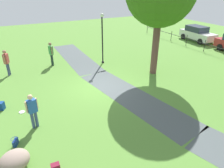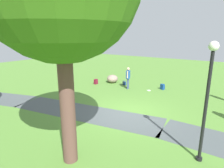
# 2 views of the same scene
# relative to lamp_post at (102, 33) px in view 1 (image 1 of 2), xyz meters

# --- Properties ---
(ground_plane) EXTENTS (48.00, 48.00, 0.00)m
(ground_plane) POSITION_rel_lamp_post_xyz_m (3.69, -2.01, -2.29)
(ground_plane) COLOR #548534
(footpath_segment_near) EXTENTS (8.00, 1.99, 0.01)m
(footpath_segment_near) POSITION_rel_lamp_post_xyz_m (-2.31, -1.50, -2.29)
(footpath_segment_near) COLOR #4A5153
(footpath_segment_near) RESTS_ON ground
(footpath_segment_mid) EXTENTS (8.22, 3.29, 0.01)m
(footpath_segment_mid) POSITION_rel_lamp_post_xyz_m (5.63, -0.83, -2.29)
(footpath_segment_mid) COLOR #4A5153
(footpath_segment_mid) RESTS_ON ground
(lamp_post) EXTENTS (0.28, 0.28, 3.73)m
(lamp_post) POSITION_rel_lamp_post_xyz_m (0.00, 0.00, 0.00)
(lamp_post) COLOR black
(lamp_post) RESTS_ON ground
(lawn_boulder) EXTENTS (1.26, 1.31, 0.65)m
(lawn_boulder) POSITION_rel_lamp_post_xyz_m (7.97, -6.88, -1.97)
(lawn_boulder) COLOR gray
(lawn_boulder) RESTS_ON ground
(woman_with_handbag) EXTENTS (0.33, 0.50, 1.60)m
(woman_with_handbag) POSITION_rel_lamp_post_xyz_m (5.97, -5.95, -1.37)
(woman_with_handbag) COLOR #3A4B71
(woman_with_handbag) RESTS_ON ground
(man_near_boulder) EXTENTS (0.51, 0.29, 1.76)m
(man_near_boulder) POSITION_rel_lamp_post_xyz_m (-1.24, -3.65, -1.26)
(man_near_boulder) COLOR #1A2B27
(man_near_boulder) RESTS_ON ground
(passerby_on_path) EXTENTS (0.48, 0.36, 1.76)m
(passerby_on_path) POSITION_rel_lamp_post_xyz_m (-0.68, -6.68, -1.27)
(passerby_on_path) COLOR #3C456A
(passerby_on_path) RESTS_ON ground
(handbag_on_grass) EXTENTS (0.36, 0.36, 0.31)m
(handbag_on_grass) POSITION_rel_lamp_post_xyz_m (6.77, -6.81, -2.15)
(handbag_on_grass) COLOR navy
(handbag_on_grass) RESTS_ON ground
(spare_backpack_on_lawn) EXTENTS (0.34, 0.34, 0.40)m
(spare_backpack_on_lawn) POSITION_rel_lamp_post_xyz_m (3.78, -7.22, -2.10)
(spare_backpack_on_lawn) COLOR navy
(spare_backpack_on_lawn) RESTS_ON ground
(frisbee_on_grass) EXTENTS (0.28, 0.28, 0.02)m
(frisbee_on_grass) POSITION_rel_lamp_post_xyz_m (4.48, -6.38, -2.28)
(frisbee_on_grass) COLOR silver
(frisbee_on_grass) RESTS_ON ground
(parked_compact_green) EXTENTS (4.01, 1.87, 1.56)m
(parked_compact_green) POSITION_rel_lamp_post_xyz_m (-1.56, 11.83, -1.49)
(parked_compact_green) COLOR silver
(parked_compact_green) RESTS_ON ground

